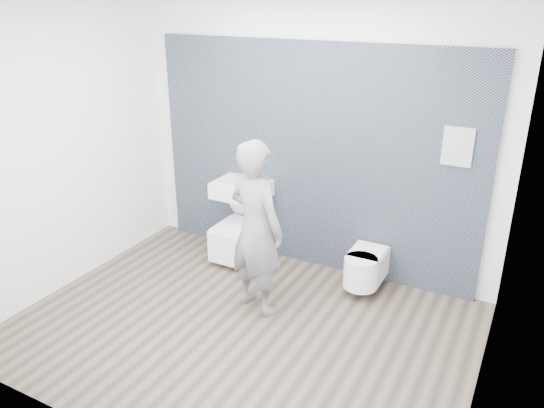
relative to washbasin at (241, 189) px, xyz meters
The scene contains 8 objects.
ground 1.63m from the washbasin, 59.85° to the right, with size 4.00×4.00×0.00m, color brown.
room_shell 1.68m from the washbasin, 59.85° to the right, with size 4.00×4.00×4.00m.
tile_wall 1.11m from the washbasin, 19.46° to the left, with size 3.60×0.06×2.40m, color black.
washbasin is the anchor object (origin of this frame).
toilet_square 0.56m from the washbasin, 90.00° to the right, with size 0.42×0.61×0.75m.
toilet_rounded 1.58m from the washbasin, ahead, with size 0.35×0.59×0.32m.
info_placard 2.33m from the washbasin, ahead, with size 0.27×0.03×0.36m, color white.
visitor 1.08m from the washbasin, 51.95° to the right, with size 0.61×0.40×1.67m, color slate.
Camera 1 is at (2.14, -3.44, 2.84)m, focal length 35.00 mm.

